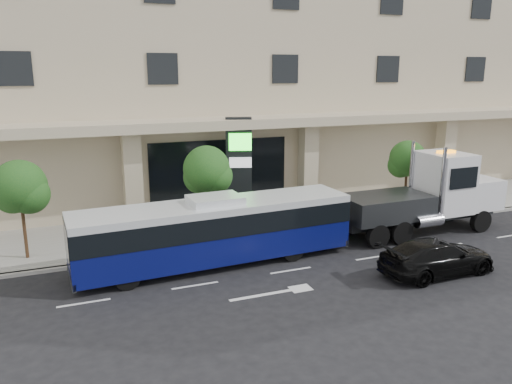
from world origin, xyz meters
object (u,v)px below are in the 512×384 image
tow_truck (429,196)px  black_sedan (437,257)px  city_bus (216,230)px  signage_pylon (239,168)px

tow_truck → black_sedan: 5.67m
city_bus → signage_pylon: size_ratio=2.16×
city_bus → black_sedan: 8.97m
city_bus → signage_pylon: 6.54m
city_bus → signage_pylon: (3.04, 5.62, 1.41)m
tow_truck → signage_pylon: (-8.11, 5.33, 1.07)m
black_sedan → signage_pylon: bearing=25.0°
black_sedan → signage_pylon: (-4.85, 9.83, 2.19)m
tow_truck → signage_pylon: signage_pylon is taller
tow_truck → black_sedan: (-3.26, -4.50, -1.13)m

